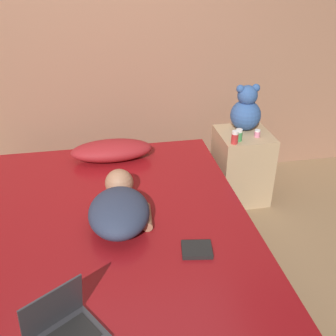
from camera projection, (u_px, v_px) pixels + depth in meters
ground_plane at (117, 277)px, 2.59m from camera, size 12.00×12.00×0.00m
wall_back at (95, 35)px, 3.09m from camera, size 8.00×0.06×2.60m
bed at (115, 250)px, 2.48m from camera, size 1.69×2.09×0.46m
nightstand at (241, 166)px, 3.30m from camera, size 0.41×0.43×0.60m
pillow at (112, 150)px, 3.02m from camera, size 0.62×0.28×0.15m
person_lying at (120, 207)px, 2.33m from camera, size 0.40×0.67×0.19m
laptop at (62, 329)px, 1.63m from camera, size 0.37×0.35×0.24m
teddy_bear at (246, 110)px, 3.14m from camera, size 0.25×0.25×0.38m
bottle_pink at (257, 133)px, 3.07m from camera, size 0.05×0.05×0.06m
bottle_green at (239, 135)px, 3.00m from camera, size 0.06×0.06×0.09m
bottle_red at (235, 137)px, 2.96m from camera, size 0.05×0.05×0.10m
book at (197, 250)px, 2.12m from camera, size 0.18×0.16×0.02m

